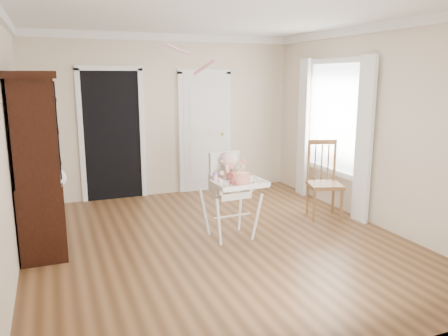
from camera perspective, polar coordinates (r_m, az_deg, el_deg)
name	(u,v)px	position (r m, az deg, el deg)	size (l,w,h in m)	color
floor	(218,242)	(5.49, -0.75, -9.62)	(5.00, 5.00, 0.00)	#52341C
ceiling	(218,13)	(5.15, -0.84, 19.56)	(5.00, 5.00, 0.00)	white
wall_back	(165,116)	(7.52, -7.65, 6.74)	(4.50, 4.50, 0.00)	beige
wall_left	(6,145)	(4.83, -26.59, 2.75)	(5.00, 5.00, 0.00)	beige
wall_right	(372,126)	(6.31, 18.76, 5.23)	(5.00, 5.00, 0.00)	beige
crown_molding	(218,19)	(5.14, -0.83, 18.89)	(4.50, 5.00, 0.12)	white
doorway	(112,133)	(7.37, -14.39, 4.48)	(1.06, 0.05, 2.22)	black
closet_door	(205,133)	(7.74, -2.49, 4.55)	(0.96, 0.09, 2.13)	white
window_right	(332,125)	(6.90, 13.97, 5.50)	(0.13, 1.84, 2.30)	white
high_chair	(230,186)	(5.44, 0.85, -2.30)	(0.66, 0.80, 1.10)	white
baby	(230,173)	(5.42, 0.75, -0.60)	(0.32, 0.24, 0.49)	beige
cake	(241,178)	(5.17, 2.25, -1.34)	(0.28, 0.28, 0.13)	silver
sippy_cup	(215,177)	(5.21, -1.15, -1.19)	(0.07, 0.07, 0.16)	pink
china_cabinet	(39,163)	(5.47, -23.05, 0.63)	(0.55, 1.22, 2.07)	black
dining_chair	(324,182)	(6.44, 12.94, -1.83)	(0.57, 0.57, 1.11)	brown
streamer	(178,49)	(5.22, -6.03, 15.16)	(0.03, 0.50, 0.02)	pink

